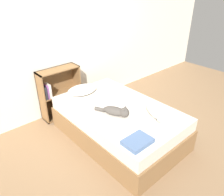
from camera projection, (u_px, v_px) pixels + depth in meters
ground_plane at (118, 136)px, 3.47m from camera, size 8.00×8.00×0.00m
wall_back at (66, 42)px, 3.75m from camera, size 8.00×0.06×2.50m
bed at (118, 123)px, 3.34m from camera, size 1.21×1.94×0.53m
pillow at (82, 90)px, 3.62m from camera, size 0.51×0.37×0.10m
cat_light at (156, 112)px, 2.97m from camera, size 0.33×0.57×0.16m
cat_dark at (117, 111)px, 3.01m from camera, size 0.29×0.49×0.16m
bookshelf at (58, 92)px, 3.84m from camera, size 0.72×0.26×0.89m
blanket_fold at (138, 141)px, 2.50m from camera, size 0.33×0.24×0.05m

